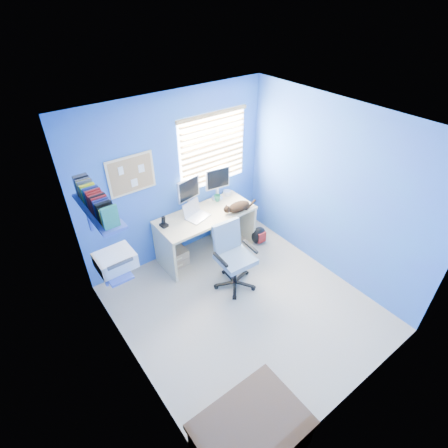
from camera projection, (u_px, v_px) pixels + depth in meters
floor at (244, 307)px, 4.71m from camera, size 3.00×3.20×0.00m
ceiling at (253, 127)px, 3.25m from camera, size 3.00×3.20×0.00m
wall_back at (176, 180)px, 5.02m from camera, size 3.00×0.01×2.50m
wall_front at (370, 325)px, 2.94m from camera, size 3.00×0.01×2.50m
wall_left at (125, 293)px, 3.25m from camera, size 0.01×3.20×2.50m
wall_right at (333, 193)px, 4.71m from camera, size 0.01×3.20×2.50m
desk at (206, 234)px, 5.43m from camera, size 1.51×0.65×0.74m
laptop at (197, 211)px, 5.08m from camera, size 0.39×0.34×0.22m
monitor_left at (188, 195)px, 5.15m from camera, size 0.42×0.19×0.54m
monitor_right at (217, 184)px, 5.42m from camera, size 0.41×0.18×0.54m
phone at (163, 221)px, 4.91m from camera, size 0.11×0.12×0.17m
mug at (217, 198)px, 5.49m from camera, size 0.10×0.09×0.10m
cd_spindle at (227, 193)px, 5.66m from camera, size 0.13×0.13×0.07m
cat at (239, 207)px, 5.26m from camera, size 0.41×0.26×0.14m
tower_pc at (222, 230)px, 5.75m from camera, size 0.23×0.46×0.45m
drawer_boxes at (175, 257)px, 5.34m from camera, size 0.35×0.28×0.27m
yellow_book at (222, 244)px, 5.62m from camera, size 0.03×0.17×0.24m
backpack at (259, 235)px, 5.75m from camera, size 0.28×0.22×0.31m
bed_corner at (251, 435)px, 3.20m from camera, size 0.94×0.67×0.45m
office_chair at (233, 264)px, 4.88m from camera, size 0.60×0.60×0.97m
window_blinds at (213, 150)px, 5.14m from camera, size 1.15×0.05×1.10m
corkboard at (131, 175)px, 4.51m from camera, size 0.64×0.02×0.52m
wall_shelves at (105, 233)px, 3.70m from camera, size 0.42×0.90×1.05m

